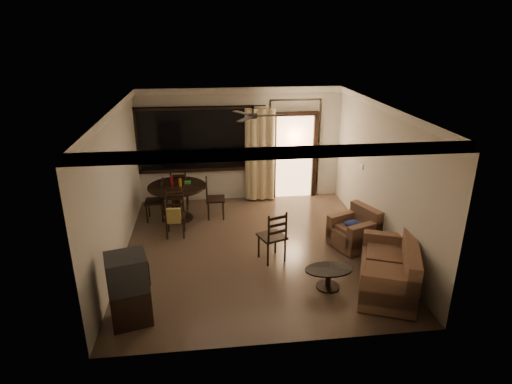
{
  "coord_description": "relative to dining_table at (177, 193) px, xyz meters",
  "views": [
    {
      "loc": [
        -0.84,
        -7.47,
        4.09
      ],
      "look_at": [
        0.08,
        0.2,
        1.13
      ],
      "focal_mm": 30.0,
      "sensor_mm": 36.0,
      "label": 1
    }
  ],
  "objects": [
    {
      "name": "dining_chair_north",
      "position": [
        0.01,
        0.65,
        -0.35
      ],
      "size": [
        0.43,
        0.43,
        0.95
      ],
      "rotation": [
        0.0,
        0.0,
        3.13
      ],
      "color": "black",
      "rests_on": "ground"
    },
    {
      "name": "coffee_table",
      "position": [
        2.63,
        -3.12,
        -0.4
      ],
      "size": [
        0.81,
        0.49,
        0.36
      ],
      "rotation": [
        0.0,
        0.0,
        -0.12
      ],
      "color": "black",
      "rests_on": "ground"
    },
    {
      "name": "dining_chair_west",
      "position": [
        -0.5,
        0.01,
        -0.35
      ],
      "size": [
        0.43,
        0.43,
        0.95
      ],
      "rotation": [
        0.0,
        0.0,
        -1.59
      ],
      "color": "black",
      "rests_on": "ground"
    },
    {
      "name": "dining_chair_east",
      "position": [
        0.84,
        -0.01,
        -0.35
      ],
      "size": [
        0.43,
        0.43,
        0.95
      ],
      "rotation": [
        0.0,
        0.0,
        1.55
      ],
      "color": "black",
      "rests_on": "ground"
    },
    {
      "name": "ground",
      "position": [
        1.54,
        -1.64,
        -0.64
      ],
      "size": [
        5.5,
        5.5,
        0.0
      ],
      "primitive_type": "plane",
      "color": "#7F6651",
      "rests_on": "ground"
    },
    {
      "name": "tv_cabinet",
      "position": [
        -0.51,
        -3.63,
        -0.09
      ],
      "size": [
        0.68,
        0.64,
        1.09
      ],
      "rotation": [
        0.0,
        0.0,
        0.26
      ],
      "color": "black",
      "rests_on": "ground"
    },
    {
      "name": "room_shell",
      "position": [
        2.13,
        0.14,
        1.19
      ],
      "size": [
        5.5,
        6.7,
        5.5
      ],
      "color": "beige",
      "rests_on": "ground"
    },
    {
      "name": "sofa",
      "position": [
        3.64,
        -3.3,
        -0.29
      ],
      "size": [
        1.4,
        1.82,
        0.86
      ],
      "rotation": [
        0.0,
        0.0,
        -0.38
      ],
      "color": "#43201F",
      "rests_on": "ground"
    },
    {
      "name": "dining_chair_south",
      "position": [
        -0.02,
        -0.86,
        -0.33
      ],
      "size": [
        0.43,
        0.49,
        0.95
      ],
      "rotation": [
        0.0,
        0.0,
        -0.02
      ],
      "color": "black",
      "rests_on": "ground"
    },
    {
      "name": "armchair",
      "position": [
        3.57,
        -1.74,
        -0.31
      ],
      "size": [
        1.01,
        1.01,
        0.78
      ],
      "rotation": [
        0.0,
        0.0,
        0.39
      ],
      "color": "#43201F",
      "rests_on": "ground"
    },
    {
      "name": "dining_table",
      "position": [
        0.0,
        0.0,
        0.0
      ],
      "size": [
        1.29,
        1.29,
        1.03
      ],
      "rotation": [
        0.0,
        0.0,
        -0.02
      ],
      "color": "black",
      "rests_on": "ground"
    },
    {
      "name": "side_chair",
      "position": [
        1.84,
        -2.09,
        -0.33
      ],
      "size": [
        0.58,
        0.58,
        1.01
      ],
      "rotation": [
        0.0,
        0.0,
        3.49
      ],
      "color": "black",
      "rests_on": "ground"
    }
  ]
}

